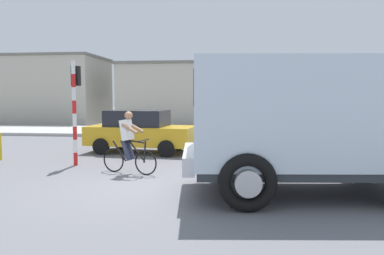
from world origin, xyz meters
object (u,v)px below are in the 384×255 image
object	(u,v)px
truck_foreground	(313,118)
pedestrian_near_kerb	(227,126)
traffic_light_pole	(75,98)
car_red_near	(140,131)
cyclist	(129,142)

from	to	relation	value
truck_foreground	pedestrian_near_kerb	world-z (taller)	truck_foreground
traffic_light_pole	car_red_near	size ratio (longest dim) A/B	0.77
cyclist	car_red_near	distance (m)	3.87
traffic_light_pole	pedestrian_near_kerb	world-z (taller)	traffic_light_pole
cyclist	truck_foreground	bearing A→B (deg)	-19.95
traffic_light_pole	pedestrian_near_kerb	bearing A→B (deg)	46.95
truck_foreground	cyclist	bearing A→B (deg)	160.05
traffic_light_pole	pedestrian_near_kerb	distance (m)	6.79
car_red_near	pedestrian_near_kerb	distance (m)	3.88
truck_foreground	car_red_near	xyz separation A→B (m)	(-5.21, 5.47, -0.85)
cyclist	car_red_near	bearing A→B (deg)	99.55
traffic_light_pole	car_red_near	distance (m)	3.29
cyclist	pedestrian_near_kerb	world-z (taller)	cyclist
traffic_light_pole	cyclist	bearing A→B (deg)	-28.75
cyclist	pedestrian_near_kerb	size ratio (longest dim) A/B	1.06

